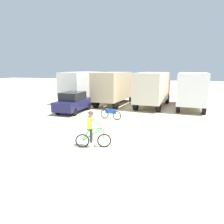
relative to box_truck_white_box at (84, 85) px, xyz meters
name	(u,v)px	position (x,y,z in m)	size (l,w,h in m)	color
ground_plane	(77,157)	(6.33, -13.65, -1.87)	(120.00, 120.00, 0.00)	beige
box_truck_white_box	(84,85)	(0.00, 0.00, 0.00)	(3.02, 6.95, 3.35)	white
box_truck_tan_camper	(115,87)	(3.67, -0.40, 0.00)	(2.80, 6.89, 3.35)	#CCB78E
box_truck_cream_rv	(153,88)	(7.63, -0.47, 0.00)	(2.84, 6.90, 3.35)	beige
box_truck_avon_van	(192,89)	(11.20, -0.23, 0.00)	(2.51, 6.80, 3.35)	white
sedan_parked	(73,102)	(1.49, -5.17, -0.99)	(1.79, 4.21, 1.76)	#1E1E4C
cyclist_orange_shirt	(92,131)	(6.46, -12.40, -1.03)	(1.64, 0.75, 1.82)	black
bicycle_spare	(111,114)	(5.41, -6.66, -1.48)	(1.72, 0.50, 0.97)	black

